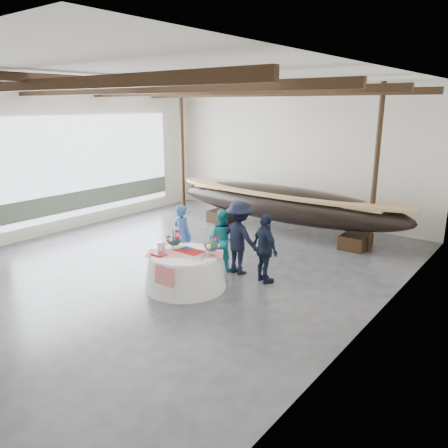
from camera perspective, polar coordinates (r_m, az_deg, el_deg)
The scene contains 14 objects.
floor at distance 11.28m, azimuth -6.09°, elevation -5.16°, with size 10.00×12.00×0.01m, color #3D3D42.
wall_back at distance 15.54m, azimuth 9.31°, elevation 8.94°, with size 10.00×0.02×4.50m, color silver.
wall_left at distance 14.60m, azimuth -20.82°, elevation 7.74°, with size 0.02×12.00×4.50m, color silver.
wall_right at distance 8.11m, azimuth 19.92°, elevation 2.42°, with size 0.02×12.00×4.50m, color silver.
ceiling at distance 10.58m, azimuth -6.81°, elevation 18.31°, with size 10.00×12.00×0.01m, color white.
pavilion_structure at distance 11.09m, azimuth -4.05°, elevation 15.66°, with size 9.80×11.76×4.50m.
open_bay at distance 15.16m, azimuth -17.36°, elevation 6.67°, with size 0.03×7.00×3.20m.
longboat_display at distance 13.68m, azimuth 7.69°, elevation 2.64°, with size 7.99×1.60×1.50m.
banquet_table at distance 9.76m, azimuth -5.07°, elevation -6.04°, with size 1.81×1.81×0.78m.
tabletop_items at distance 9.67m, azimuth -4.70°, elevation -2.84°, with size 1.68×1.42×0.40m.
guest_woman_blue at distance 10.98m, azimuth -5.44°, elevation -1.43°, with size 0.57×0.37×1.55m, color #2B4D8B.
guest_woman_teal at distance 10.67m, azimuth -0.27°, elevation -1.99°, with size 0.73×0.57×1.51m, color teal.
guest_man_left at distance 10.35m, azimuth 2.02°, elevation -1.79°, with size 1.15×0.66×1.77m, color black.
guest_man_right at distance 9.87m, azimuth 5.40°, elevation -3.25°, with size 0.94×0.39×1.60m, color #141C31.
Camera 1 is at (7.37, -7.57, 3.94)m, focal length 35.00 mm.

